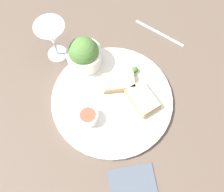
# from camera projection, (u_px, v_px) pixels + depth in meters

# --- Properties ---
(ground_plane) EXTENTS (4.00, 4.00, 0.00)m
(ground_plane) POSITION_uv_depth(u_px,v_px,m) (112.00, 101.00, 0.83)
(ground_plane) COLOR brown
(dinner_plate) EXTENTS (0.36, 0.36, 0.01)m
(dinner_plate) POSITION_uv_depth(u_px,v_px,m) (112.00, 100.00, 0.83)
(dinner_plate) COLOR white
(dinner_plate) RESTS_ON ground_plane
(salad_bowl) EXTENTS (0.11, 0.11, 0.10)m
(salad_bowl) POSITION_uv_depth(u_px,v_px,m) (84.00, 54.00, 0.83)
(salad_bowl) COLOR white
(salad_bowl) RESTS_ON dinner_plate
(sauce_ramekin) EXTENTS (0.06, 0.06, 0.03)m
(sauce_ramekin) POSITION_uv_depth(u_px,v_px,m) (88.00, 117.00, 0.78)
(sauce_ramekin) COLOR white
(sauce_ramekin) RESTS_ON dinner_plate
(cheese_toast_near) EXTENTS (0.12, 0.11, 0.03)m
(cheese_toast_near) POSITION_uv_depth(u_px,v_px,m) (143.00, 99.00, 0.81)
(cheese_toast_near) COLOR tan
(cheese_toast_near) RESTS_ON dinner_plate
(cheese_toast_far) EXTENTS (0.11, 0.10, 0.03)m
(cheese_toast_far) POSITION_uv_depth(u_px,v_px,m) (119.00, 82.00, 0.83)
(cheese_toast_far) COLOR tan
(cheese_toast_far) RESTS_ON dinner_plate
(wine_glass) EXTENTS (0.09, 0.09, 0.14)m
(wine_glass) POSITION_uv_depth(u_px,v_px,m) (52.00, 35.00, 0.81)
(wine_glass) COLOR silver
(wine_glass) RESTS_ON ground_plane
(garnish) EXTENTS (0.02, 0.02, 0.02)m
(garnish) POSITION_uv_depth(u_px,v_px,m) (135.00, 70.00, 0.85)
(garnish) COLOR #477533
(garnish) RESTS_ON dinner_plate
(fork) EXTENTS (0.18, 0.04, 0.01)m
(fork) POSITION_uv_depth(u_px,v_px,m) (159.00, 33.00, 0.93)
(fork) COLOR silver
(fork) RESTS_ON ground_plane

